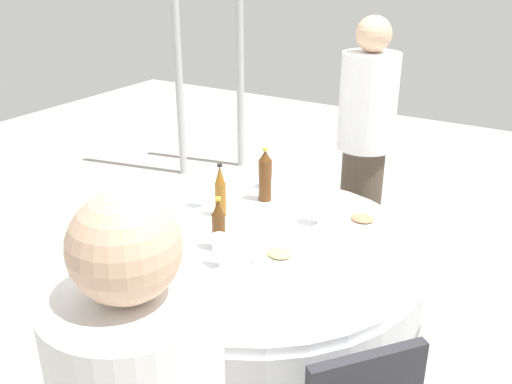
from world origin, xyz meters
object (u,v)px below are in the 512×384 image
Objects in this scene: wine_glass_outer at (318,203)px; plate_near at (313,203)px; wine_glass_west at (201,187)px; bottle_brown_east at (265,176)px; bottle_amber_mid at (220,192)px; wine_glass_right at (219,245)px; wine_glass_south at (270,171)px; plate_west at (279,256)px; wine_glass_inner at (173,207)px; plate_front at (140,251)px; dining_table at (256,267)px; plate_north at (362,221)px; person_left at (364,149)px; bottle_brown_left at (219,226)px.

wine_glass_outer reaches higher than plate_near.
wine_glass_west is 0.65× the size of plate_near.
bottle_brown_east is 1.84× the size of wine_glass_west.
wine_glass_right is (-0.28, 0.41, -0.02)m from bottle_amber_mid.
wine_glass_south is 0.80m from plate_west.
wine_glass_inner is 0.71× the size of plate_front.
bottle_amber_mid is at bearing -24.61° from dining_table.
dining_table is 10.94× the size of wine_glass_south.
wine_glass_outer is 0.63× the size of plate_north.
bottle_amber_mid is 1.08m from person_left.
wine_glass_inner is (0.57, 0.40, 0.00)m from wine_glass_outer.
plate_near is (-0.34, -0.37, -0.12)m from bottle_amber_mid.
bottle_amber_mid is at bearing 86.41° from wine_glass_south.
plate_west is at bearing 157.14° from wine_glass_west.
plate_front is at bearing 12.09° from wine_glass_right.
bottle_brown_east reaches higher than plate_near.
plate_front is at bearing 79.10° from bottle_amber_mid.
person_left is (-0.46, -1.51, 0.11)m from plate_front.
plate_near is at bearing -95.71° from dining_table.
plate_front is at bearing 76.51° from bottle_brown_east.
wine_glass_inner reaches higher than plate_north.
person_left is at bearing -109.67° from bottle_amber_mid.
wine_glass_inner is (0.20, 0.52, -0.02)m from bottle_brown_east.
plate_north is at bearing -145.14° from wine_glass_inner.
wine_glass_right is at bearing 46.79° from plate_west.
wine_glass_south reaches higher than plate_west.
bottle_brown_left reaches higher than plate_west.
dining_table is 0.95× the size of person_left.
bottle_brown_east is at bearing -80.48° from bottle_brown_left.
wine_glass_inner reaches higher than wine_glass_right.
plate_front is 1.58m from person_left.
wine_glass_west is 0.10× the size of person_left.
wine_glass_right is 0.80m from plate_north.
plate_north is at bearing 166.01° from plate_near.
bottle_amber_mid is (0.29, -0.13, 0.27)m from dining_table.
dining_table is 0.68m from wine_glass_south.
wine_glass_right reaches higher than plate_north.
bottle_amber_mid is at bearing 72.16° from bottle_brown_east.
bottle_amber_mid is 1.81× the size of wine_glass_right.
wine_glass_outer is 0.24m from plate_north.
wine_glass_right is (0.01, 0.28, 0.25)m from dining_table.
plate_west is 0.54m from plate_north.
plate_front is at bearing 63.38° from plate_near.
bottle_brown_left reaches higher than dining_table.
person_left is at bearing -85.52° from plate_west.
plate_near is (-0.25, -0.08, -0.13)m from bottle_brown_east.
dining_table is 0.42m from bottle_amber_mid.
bottle_brown_east is (0.20, -0.42, 0.28)m from dining_table.
plate_front is (0.12, 0.94, -0.09)m from wine_glass_south.
wine_glass_right is at bearing 125.53° from bottle_brown_left.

